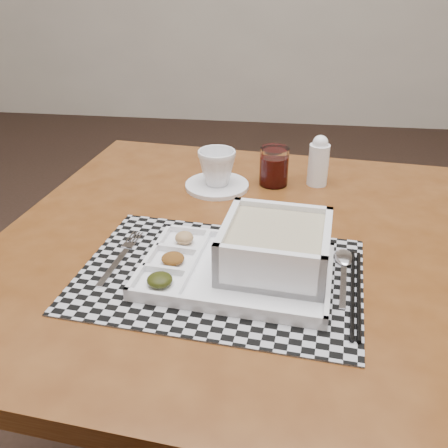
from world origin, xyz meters
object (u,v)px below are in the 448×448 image
(cup, at_px, (217,167))
(juice_glass, at_px, (274,168))
(serving_tray, at_px, (263,255))
(dining_table, at_px, (242,269))
(creamer_bottle, at_px, (319,161))

(cup, bearing_deg, juice_glass, 14.15)
(serving_tray, bearing_deg, juice_glass, 89.57)
(dining_table, bearing_deg, cup, 110.04)
(juice_glass, bearing_deg, creamer_bottle, 7.11)
(serving_tray, bearing_deg, cup, 110.61)
(cup, distance_m, juice_glass, 0.14)
(juice_glass, height_order, creamer_bottle, creamer_bottle)
(cup, height_order, creamer_bottle, creamer_bottle)
(dining_table, distance_m, juice_glass, 0.29)
(serving_tray, relative_size, creamer_bottle, 2.79)
(dining_table, xyz_separation_m, cup, (-0.08, 0.23, 0.12))
(serving_tray, distance_m, cup, 0.37)
(serving_tray, relative_size, cup, 3.84)
(serving_tray, bearing_deg, creamer_bottle, 74.82)
(serving_tray, xyz_separation_m, cup, (-0.13, 0.34, 0.01))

